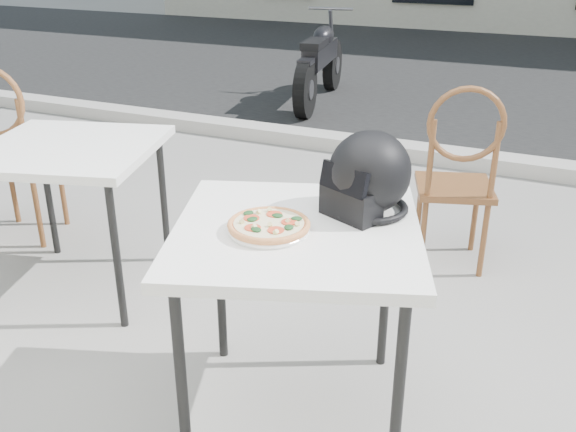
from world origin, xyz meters
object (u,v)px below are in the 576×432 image
at_px(pizza, 269,224).
at_px(motorcycle, 320,64).
at_px(helmet, 368,177).
at_px(plate, 269,230).
at_px(cafe_chair_side, 7,145).
at_px(cafe_chair_main, 458,169).
at_px(cafe_table_side, 70,159).
at_px(cafe_table_main, 297,246).

bearing_deg(pizza, motorcycle, 109.52).
xyz_separation_m(pizza, helmet, (0.25, 0.31, 0.11)).
relative_size(plate, helmet, 0.76).
relative_size(pizza, cafe_chair_side, 0.32).
bearing_deg(cafe_chair_main, motorcycle, -75.17).
bearing_deg(cafe_chair_side, plate, 140.83).
bearing_deg(cafe_table_side, cafe_chair_main, 30.14).
xyz_separation_m(cafe_table_side, cafe_chair_side, (-0.75, 0.30, -0.11)).
xyz_separation_m(helmet, cafe_table_side, (-1.63, 0.24, -0.23)).
height_order(helmet, cafe_table_side, helmet).
distance_m(pizza, motorcycle, 5.26).
xyz_separation_m(cafe_table_main, cafe_chair_main, (0.31, 1.49, -0.15)).
bearing_deg(helmet, cafe_chair_main, 108.36).
distance_m(cafe_table_main, cafe_chair_side, 2.34).
distance_m(cafe_chair_main, motorcycle, 3.99).
distance_m(helmet, cafe_chair_main, 1.32).
height_order(pizza, helmet, helmet).
relative_size(pizza, cafe_chair_main, 0.33).
bearing_deg(plate, pizza, 88.28).
xyz_separation_m(plate, helmet, (0.25, 0.31, 0.13)).
bearing_deg(cafe_table_main, cafe_chair_side, 160.91).
xyz_separation_m(helmet, cafe_chair_main, (0.13, 1.26, -0.36)).
bearing_deg(plate, cafe_chair_side, 158.47).
bearing_deg(pizza, plate, -91.72).
bearing_deg(pizza, cafe_table_main, 47.68).
bearing_deg(plate, motorcycle, 109.52).
bearing_deg(cafe_chair_side, helmet, 149.77).
distance_m(plate, cafe_chair_side, 2.30).
xyz_separation_m(pizza, motorcycle, (-1.75, 4.94, -0.42)).
distance_m(plate, cafe_chair_main, 1.63).
distance_m(plate, helmet, 0.42).
distance_m(helmet, motorcycle, 5.07).
relative_size(pizza, motorcycle, 0.18).
bearing_deg(cafe_table_side, helmet, -8.22).
xyz_separation_m(pizza, cafe_chair_side, (-2.13, 0.84, -0.23)).
bearing_deg(helmet, cafe_table_main, -103.62).
distance_m(pizza, helmet, 0.41).
height_order(cafe_chair_main, motorcycle, cafe_chair_main).
bearing_deg(cafe_table_main, cafe_chair_main, 78.22).
relative_size(cafe_table_main, plate, 3.60).
relative_size(cafe_table_main, cafe_chair_side, 0.99).
bearing_deg(motorcycle, helmet, -75.59).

